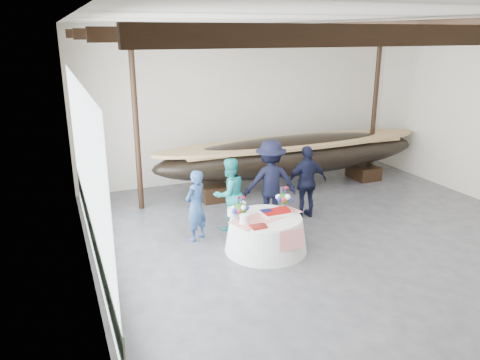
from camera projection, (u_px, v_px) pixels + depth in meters
name	position (u px, v px, depth m)	size (l,w,h in m)	color
floor	(361.00, 258.00, 9.28)	(10.00, 12.00, 0.01)	#3D3D42
wall_back	(244.00, 104.00, 13.90)	(10.00, 0.02, 4.50)	silver
wall_left	(87.00, 178.00, 6.80)	(0.02, 12.00, 4.50)	silver
ceiling	(381.00, 18.00, 7.92)	(10.00, 12.00, 0.01)	white
pavilion_structure	(352.00, 48.00, 8.75)	(9.80, 11.76, 4.50)	black
open_bay	(87.00, 185.00, 7.83)	(0.03, 7.00, 3.20)	silver
longboat_display	(294.00, 155.00, 13.19)	(8.11, 1.62, 1.52)	black
banquet_table	(266.00, 233.00, 9.53)	(1.68, 1.68, 0.72)	silver
tabletop_items	(263.00, 207.00, 9.51)	(1.65, 1.04, 0.40)	red
guest_woman_blue	(196.00, 206.00, 9.88)	(0.57, 0.37, 1.55)	navy
guest_woman_teal	(229.00, 194.00, 10.44)	(0.80, 0.62, 1.65)	teal
guest_man_left	(270.00, 182.00, 10.78)	(1.27, 0.73, 1.96)	black
guest_man_right	(307.00, 182.00, 11.11)	(1.03, 0.43, 1.76)	black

